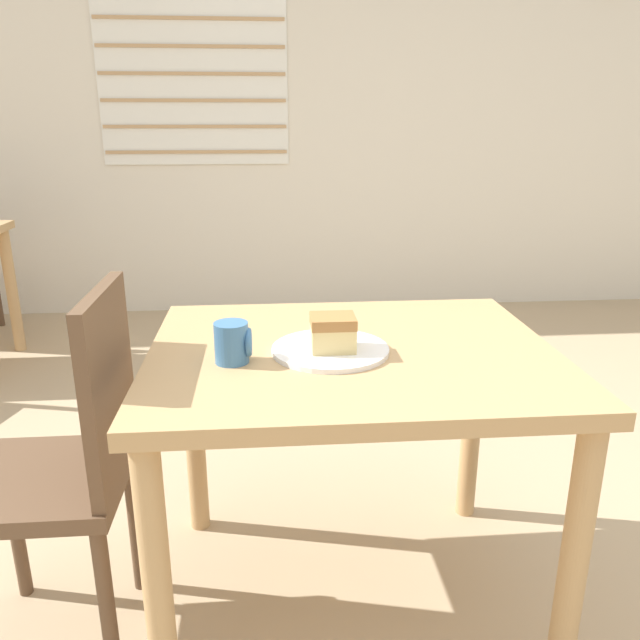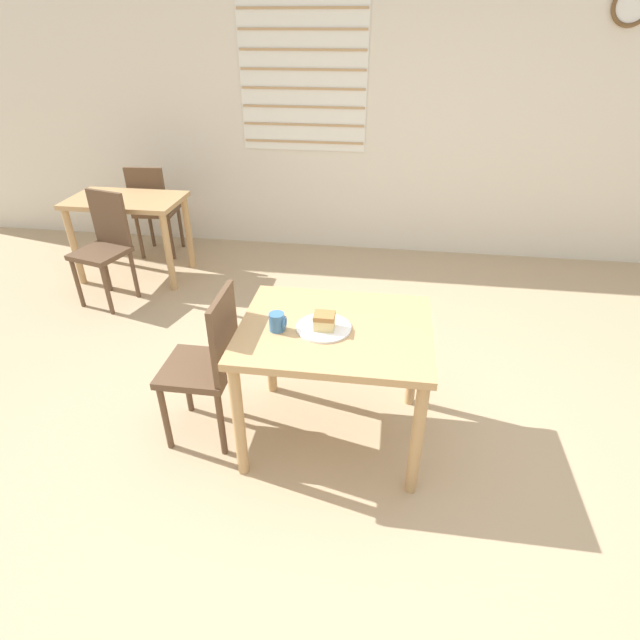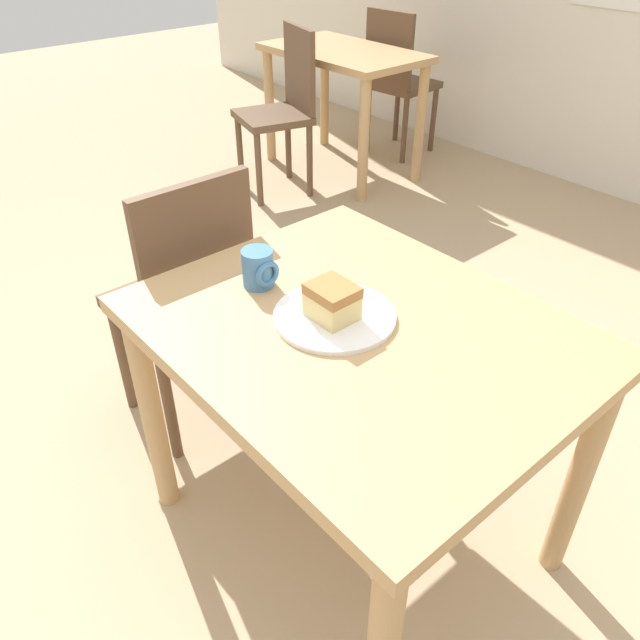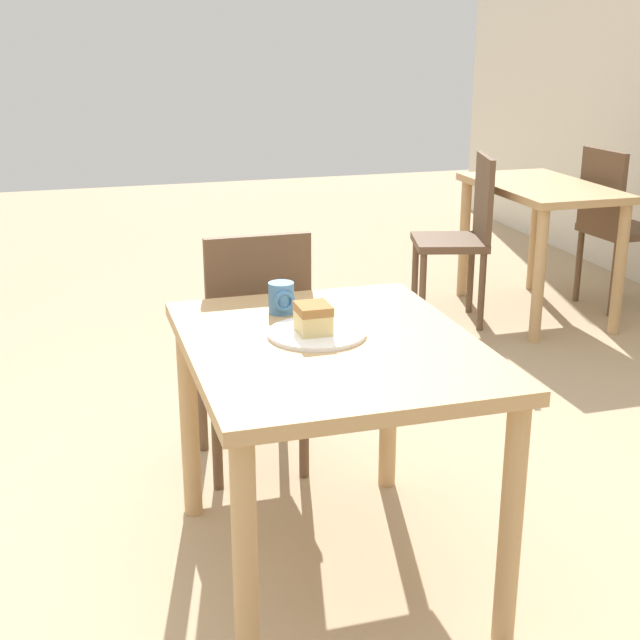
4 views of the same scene
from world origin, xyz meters
TOP-DOWN VIEW (x-y plane):
  - ground_plane at (0.00, 0.00)m, footprint 14.00×14.00m
  - dining_table_near at (-0.09, 0.22)m, footprint 0.98×0.79m
  - dining_table_far at (-2.15, 2.05)m, footprint 0.97×0.57m
  - chair_near_window at (-0.76, 0.14)m, footprint 0.37×0.37m
  - chair_far_corner at (-2.14, 1.58)m, footprint 0.46×0.46m
  - chair_far_opposite at (-2.14, 2.52)m, footprint 0.40×0.40m
  - plate at (-0.15, 0.19)m, footprint 0.28×0.28m
  - cake_slice at (-0.14, 0.18)m, footprint 0.10×0.09m
  - coffee_mug at (-0.37, 0.15)m, footprint 0.08×0.08m

SIDE VIEW (x-z plane):
  - ground_plane at x=0.00m, z-range 0.00..0.00m
  - chair_near_window at x=-0.76m, z-range 0.04..0.95m
  - chair_far_corner at x=-2.14m, z-range 0.04..0.95m
  - chair_far_opposite at x=-2.14m, z-range 0.04..0.95m
  - dining_table_far at x=-2.15m, z-range 0.23..0.97m
  - dining_table_near at x=-0.09m, z-range 0.26..0.98m
  - plate at x=-0.15m, z-range 0.73..0.74m
  - coffee_mug at x=-0.37m, z-range 0.73..0.82m
  - cake_slice at x=-0.14m, z-range 0.74..0.82m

